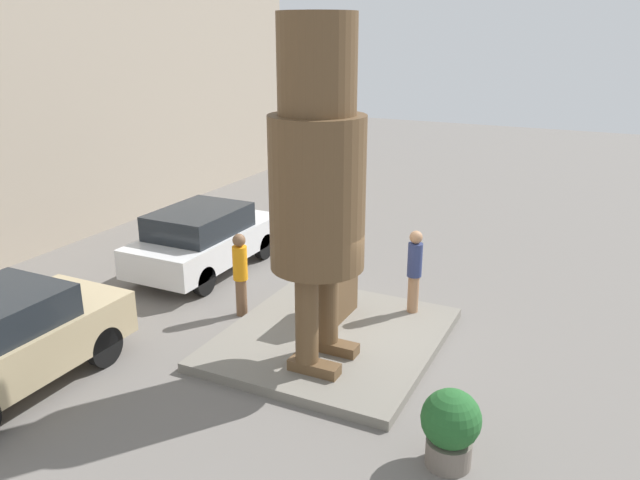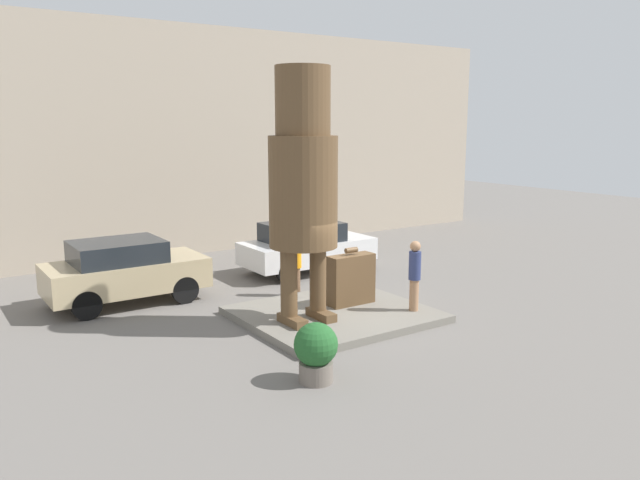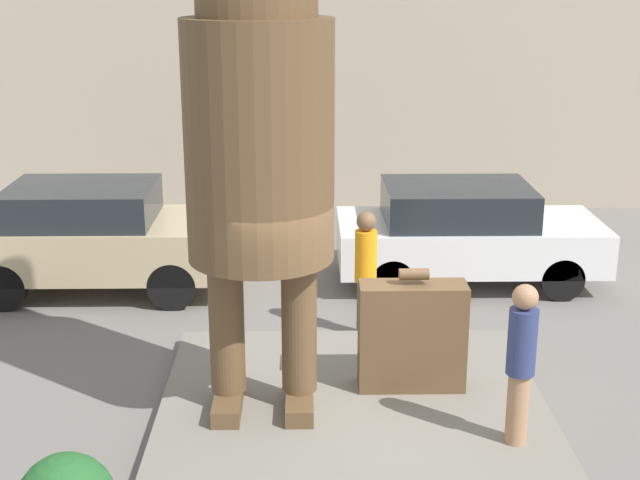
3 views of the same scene
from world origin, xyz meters
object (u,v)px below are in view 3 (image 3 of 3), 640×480
tourist (521,358)px  parked_car_tan (94,235)px  worker_hivis (366,269)px  statue_figure (259,107)px  giant_suitcase (412,335)px  parked_car_white (465,232)px

tourist → parked_car_tan: size_ratio=0.43×
tourist → worker_hivis: 3.50m
statue_figure → parked_car_tan: 5.73m
giant_suitcase → parked_car_tan: bearing=139.5°
statue_figure → giant_suitcase: statue_figure is taller
giant_suitcase → parked_car_white: size_ratio=0.35×
statue_figure → giant_suitcase: bearing=14.5°
worker_hivis → parked_car_white: bearing=51.3°
worker_hivis → statue_figure: bearing=-118.3°
parked_car_tan → statue_figure: bearing=-56.7°
giant_suitcase → worker_hivis: 1.99m
statue_figure → giant_suitcase: (1.68, 0.43, -2.69)m
statue_figure → tourist: statue_figure is taller
statue_figure → parked_car_tan: bearing=123.3°
tourist → worker_hivis: (-1.33, 3.24, -0.15)m
giant_suitcase → worker_hivis: bearing=101.7°
statue_figure → parked_car_white: bearing=56.4°
giant_suitcase → tourist: 1.62m
worker_hivis → tourist: bearing=-67.6°
tourist → parked_car_white: size_ratio=0.41×
parked_car_white → parked_car_tan: bearing=-177.3°
parked_car_tan → worker_hivis: 4.49m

